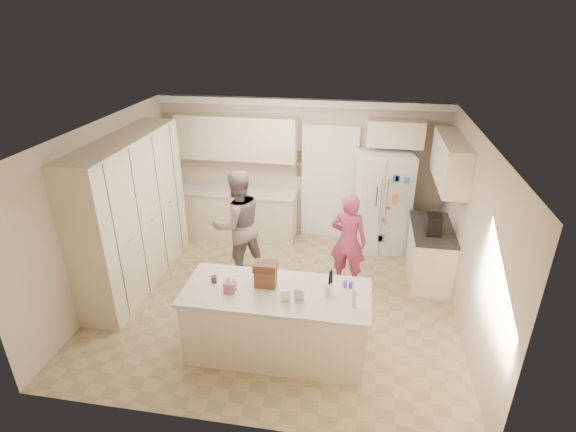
% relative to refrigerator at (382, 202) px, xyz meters
% --- Properties ---
extents(floor, '(5.20, 4.60, 0.02)m').
position_rel_refrigerator_xyz_m(floor, '(-1.53, -1.93, -0.91)').
color(floor, tan).
rests_on(floor, ground).
extents(ceiling, '(5.20, 4.60, 0.02)m').
position_rel_refrigerator_xyz_m(ceiling, '(-1.53, -1.93, 1.71)').
color(ceiling, white).
rests_on(ceiling, wall_back).
extents(wall_back, '(5.20, 0.02, 2.60)m').
position_rel_refrigerator_xyz_m(wall_back, '(-1.53, 0.38, 0.40)').
color(wall_back, beige).
rests_on(wall_back, ground).
extents(wall_front, '(5.20, 0.02, 2.60)m').
position_rel_refrigerator_xyz_m(wall_front, '(-1.53, -4.24, 0.40)').
color(wall_front, beige).
rests_on(wall_front, ground).
extents(wall_left, '(0.02, 4.60, 2.60)m').
position_rel_refrigerator_xyz_m(wall_left, '(-4.14, -1.93, 0.40)').
color(wall_left, beige).
rests_on(wall_left, ground).
extents(wall_right, '(0.02, 4.60, 2.60)m').
position_rel_refrigerator_xyz_m(wall_right, '(1.08, -1.93, 0.40)').
color(wall_right, beige).
rests_on(wall_right, ground).
extents(crown_back, '(5.20, 0.08, 0.12)m').
position_rel_refrigerator_xyz_m(crown_back, '(-1.53, 0.33, 1.63)').
color(crown_back, white).
rests_on(crown_back, wall_back).
extents(pantry_bank, '(0.60, 2.60, 2.35)m').
position_rel_refrigerator_xyz_m(pantry_bank, '(-3.83, -1.73, 0.28)').
color(pantry_bank, beige).
rests_on(pantry_bank, floor).
extents(back_base_cab, '(2.20, 0.60, 0.88)m').
position_rel_refrigerator_xyz_m(back_base_cab, '(-2.68, 0.07, -0.46)').
color(back_base_cab, beige).
rests_on(back_base_cab, floor).
extents(back_countertop, '(2.24, 0.63, 0.04)m').
position_rel_refrigerator_xyz_m(back_countertop, '(-2.68, 0.06, 0.00)').
color(back_countertop, beige).
rests_on(back_countertop, back_base_cab).
extents(back_upper_cab, '(2.20, 0.35, 0.80)m').
position_rel_refrigerator_xyz_m(back_upper_cab, '(-2.68, 0.19, 1.00)').
color(back_upper_cab, beige).
rests_on(back_upper_cab, wall_back).
extents(doorway_opening, '(0.90, 0.06, 2.10)m').
position_rel_refrigerator_xyz_m(doorway_opening, '(-0.98, 0.35, 0.15)').
color(doorway_opening, black).
rests_on(doorway_opening, floor).
extents(doorway_casing, '(1.02, 0.03, 2.22)m').
position_rel_refrigerator_xyz_m(doorway_casing, '(-0.98, 0.31, 0.15)').
color(doorway_casing, white).
rests_on(doorway_casing, floor).
extents(wall_frame_upper, '(0.15, 0.02, 0.20)m').
position_rel_refrigerator_xyz_m(wall_frame_upper, '(-1.51, 0.34, 0.65)').
color(wall_frame_upper, brown).
rests_on(wall_frame_upper, wall_back).
extents(wall_frame_lower, '(0.15, 0.02, 0.20)m').
position_rel_refrigerator_xyz_m(wall_frame_lower, '(-1.51, 0.34, 0.38)').
color(wall_frame_lower, brown).
rests_on(wall_frame_lower, wall_back).
extents(refrigerator, '(1.01, 0.85, 1.80)m').
position_rel_refrigerator_xyz_m(refrigerator, '(0.00, 0.00, 0.00)').
color(refrigerator, white).
rests_on(refrigerator, floor).
extents(fridge_seam, '(0.02, 0.02, 1.78)m').
position_rel_refrigerator_xyz_m(fridge_seam, '(0.00, -0.35, 0.00)').
color(fridge_seam, gray).
rests_on(fridge_seam, refrigerator).
extents(fridge_dispenser, '(0.22, 0.03, 0.35)m').
position_rel_refrigerator_xyz_m(fridge_dispenser, '(-0.22, -0.37, 0.25)').
color(fridge_dispenser, black).
rests_on(fridge_dispenser, refrigerator).
extents(fridge_handle_l, '(0.02, 0.02, 0.85)m').
position_rel_refrigerator_xyz_m(fridge_handle_l, '(-0.05, -0.37, 0.15)').
color(fridge_handle_l, silver).
rests_on(fridge_handle_l, refrigerator).
extents(fridge_handle_r, '(0.02, 0.02, 0.85)m').
position_rel_refrigerator_xyz_m(fridge_handle_r, '(0.05, -0.37, 0.15)').
color(fridge_handle_r, silver).
rests_on(fridge_handle_r, refrigerator).
extents(over_fridge_cab, '(0.95, 0.35, 0.45)m').
position_rel_refrigerator_xyz_m(over_fridge_cab, '(0.12, 0.19, 1.20)').
color(over_fridge_cab, beige).
rests_on(over_fridge_cab, wall_back).
extents(right_base_cab, '(0.60, 1.20, 0.88)m').
position_rel_refrigerator_xyz_m(right_base_cab, '(0.77, -0.93, -0.46)').
color(right_base_cab, beige).
rests_on(right_base_cab, floor).
extents(right_countertop, '(0.63, 1.24, 0.04)m').
position_rel_refrigerator_xyz_m(right_countertop, '(0.76, -0.93, 0.00)').
color(right_countertop, '#2D2B28').
rests_on(right_countertop, right_base_cab).
extents(right_upper_cab, '(0.35, 1.50, 0.70)m').
position_rel_refrigerator_xyz_m(right_upper_cab, '(0.90, -0.73, 1.05)').
color(right_upper_cab, beige).
rests_on(right_upper_cab, wall_right).
extents(coffee_maker, '(0.22, 0.28, 0.30)m').
position_rel_refrigerator_xyz_m(coffee_maker, '(0.72, -1.13, 0.17)').
color(coffee_maker, black).
rests_on(coffee_maker, right_countertop).
extents(island_base, '(2.20, 0.90, 0.88)m').
position_rel_refrigerator_xyz_m(island_base, '(-1.33, -3.03, -0.46)').
color(island_base, beige).
rests_on(island_base, floor).
extents(island_top, '(2.28, 0.96, 0.05)m').
position_rel_refrigerator_xyz_m(island_top, '(-1.33, -3.03, 0.00)').
color(island_top, beige).
rests_on(island_top, island_base).
extents(utensil_crock, '(0.13, 0.13, 0.15)m').
position_rel_refrigerator_xyz_m(utensil_crock, '(-0.68, -2.98, 0.10)').
color(utensil_crock, white).
rests_on(utensil_crock, island_top).
extents(tissue_box, '(0.13, 0.13, 0.14)m').
position_rel_refrigerator_xyz_m(tissue_box, '(-1.88, -3.13, 0.10)').
color(tissue_box, '#C26074').
rests_on(tissue_box, island_top).
extents(tissue_plume, '(0.08, 0.08, 0.08)m').
position_rel_refrigerator_xyz_m(tissue_plume, '(-1.88, -3.13, 0.20)').
color(tissue_plume, white).
rests_on(tissue_plume, tissue_box).
extents(dollhouse_body, '(0.26, 0.18, 0.22)m').
position_rel_refrigerator_xyz_m(dollhouse_body, '(-1.48, -2.93, 0.14)').
color(dollhouse_body, brown).
rests_on(dollhouse_body, island_top).
extents(dollhouse_roof, '(0.28, 0.20, 0.10)m').
position_rel_refrigerator_xyz_m(dollhouse_roof, '(-1.48, -2.93, 0.30)').
color(dollhouse_roof, '#592D1E').
rests_on(dollhouse_roof, dollhouse_body).
extents(jam_jar, '(0.07, 0.07, 0.09)m').
position_rel_refrigerator_xyz_m(jam_jar, '(-2.13, -2.98, 0.07)').
color(jam_jar, '#59263F').
rests_on(jam_jar, island_top).
extents(greeting_card_a, '(0.12, 0.06, 0.16)m').
position_rel_refrigerator_xyz_m(greeting_card_a, '(-1.18, -3.23, 0.11)').
color(greeting_card_a, white).
rests_on(greeting_card_a, island_top).
extents(greeting_card_b, '(0.12, 0.05, 0.16)m').
position_rel_refrigerator_xyz_m(greeting_card_b, '(-1.03, -3.18, 0.11)').
color(greeting_card_b, silver).
rests_on(greeting_card_b, island_top).
extents(water_bottle, '(0.07, 0.07, 0.24)m').
position_rel_refrigerator_xyz_m(water_bottle, '(-0.38, -3.18, 0.14)').
color(water_bottle, silver).
rests_on(water_bottle, island_top).
extents(shaker_salt, '(0.05, 0.05, 0.09)m').
position_rel_refrigerator_xyz_m(shaker_salt, '(-0.51, -2.81, 0.07)').
color(shaker_salt, '#4A46B2').
rests_on(shaker_salt, island_top).
extents(shaker_pepper, '(0.05, 0.05, 0.09)m').
position_rel_refrigerator_xyz_m(shaker_pepper, '(-0.44, -2.81, 0.07)').
color(shaker_pepper, '#4A46B2').
rests_on(shaker_pepper, island_top).
extents(teen_boy, '(1.11, 1.08, 1.80)m').
position_rel_refrigerator_xyz_m(teen_boy, '(-2.29, -1.29, 0.00)').
color(teen_boy, gray).
rests_on(teen_boy, floor).
extents(teen_girl, '(0.64, 0.49, 1.56)m').
position_rel_refrigerator_xyz_m(teen_girl, '(-0.53, -1.33, -0.12)').
color(teen_girl, '#B14271').
rests_on(teen_girl, floor).
extents(fridge_magnets, '(0.76, 0.02, 1.44)m').
position_rel_refrigerator_xyz_m(fridge_magnets, '(0.00, -0.36, 0.00)').
color(fridge_magnets, tan).
rests_on(fridge_magnets, refrigerator).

